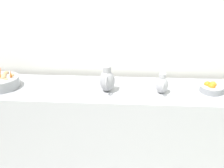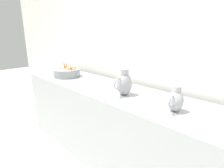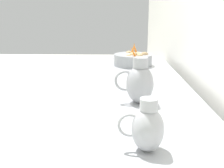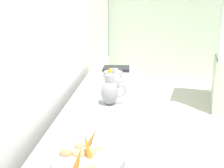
{
  "view_description": "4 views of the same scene",
  "coord_description": "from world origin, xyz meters",
  "px_view_note": "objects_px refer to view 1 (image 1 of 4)",
  "views": [
    {
      "loc": [
        0.94,
        -0.05,
        2.04
      ],
      "look_at": [
        -1.5,
        -0.21,
        0.95
      ],
      "focal_mm": 44.26,
      "sensor_mm": 36.0,
      "label": 1
    },
    {
      "loc": [
        -0.25,
        0.8,
        1.45
      ],
      "look_at": [
        -1.44,
        -0.39,
        0.97
      ],
      "focal_mm": 28.29,
      "sensor_mm": 36.0,
      "label": 2
    },
    {
      "loc": [
        -1.36,
        1.13,
        1.37
      ],
      "look_at": [
        -1.32,
        -0.15,
        1.02
      ],
      "focal_mm": 42.43,
      "sensor_mm": 36.0,
      "label": 3
    },
    {
      "loc": [
        -1.28,
        -2.51,
        1.67
      ],
      "look_at": [
        -1.47,
        -0.07,
        1.02
      ],
      "focal_mm": 45.49,
      "sensor_mm": 36.0,
      "label": 4
    }
  ],
  "objects_px": {
    "vegetable_colander": "(1,82)",
    "metal_pitcher_tall": "(107,80)",
    "orange_bowl": "(211,88)",
    "metal_pitcher_short": "(162,84)"
  },
  "relations": [
    {
      "from": "orange_bowl",
      "to": "metal_pitcher_short",
      "type": "height_order",
      "value": "metal_pitcher_short"
    },
    {
      "from": "vegetable_colander",
      "to": "metal_pitcher_tall",
      "type": "xyz_separation_m",
      "value": [
        0.02,
        1.06,
        0.06
      ]
    },
    {
      "from": "orange_bowl",
      "to": "metal_pitcher_short",
      "type": "distance_m",
      "value": 0.49
    },
    {
      "from": "metal_pitcher_tall",
      "to": "metal_pitcher_short",
      "type": "distance_m",
      "value": 0.52
    },
    {
      "from": "vegetable_colander",
      "to": "metal_pitcher_tall",
      "type": "relative_size",
      "value": 1.4
    },
    {
      "from": "vegetable_colander",
      "to": "orange_bowl",
      "type": "distance_m",
      "value": 2.06
    },
    {
      "from": "orange_bowl",
      "to": "metal_pitcher_tall",
      "type": "bearing_deg",
      "value": -87.15
    },
    {
      "from": "metal_pitcher_tall",
      "to": "orange_bowl",
      "type": "bearing_deg",
      "value": 92.85
    },
    {
      "from": "metal_pitcher_tall",
      "to": "metal_pitcher_short",
      "type": "height_order",
      "value": "metal_pitcher_tall"
    },
    {
      "from": "vegetable_colander",
      "to": "orange_bowl",
      "type": "xyz_separation_m",
      "value": [
        -0.03,
        2.06,
        -0.02
      ]
    }
  ]
}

